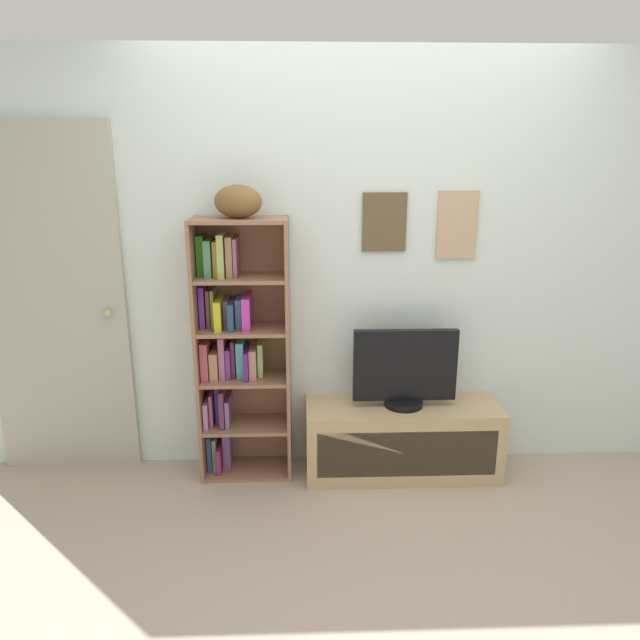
% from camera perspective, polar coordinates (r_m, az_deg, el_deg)
% --- Properties ---
extents(ground, '(5.20, 5.20, 0.04)m').
position_cam_1_polar(ground, '(2.82, 6.35, -24.64)').
color(ground, '#A79687').
extents(back_wall, '(4.80, 0.08, 2.37)m').
position_cam_1_polar(back_wall, '(3.32, 4.25, 5.08)').
color(back_wall, silver).
rests_on(back_wall, ground).
extents(bookshelf, '(0.52, 0.28, 1.49)m').
position_cam_1_polar(bookshelf, '(3.30, -8.39, -2.77)').
color(bookshelf, '#8E644A').
rests_on(bookshelf, ground).
extents(football, '(0.30, 0.24, 0.17)m').
position_cam_1_polar(football, '(3.10, -8.10, 11.52)').
color(football, brown).
rests_on(football, bookshelf).
extents(tv_stand, '(1.12, 0.37, 0.43)m').
position_cam_1_polar(tv_stand, '(3.47, 8.10, -11.59)').
color(tv_stand, tan).
rests_on(tv_stand, ground).
extents(television, '(0.59, 0.22, 0.45)m').
position_cam_1_polar(television, '(3.30, 8.39, -4.91)').
color(television, black).
rests_on(television, tv_stand).
extents(door, '(0.79, 0.09, 2.00)m').
position_cam_1_polar(door, '(3.57, -24.68, 1.32)').
color(door, '#A7A798').
rests_on(door, ground).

